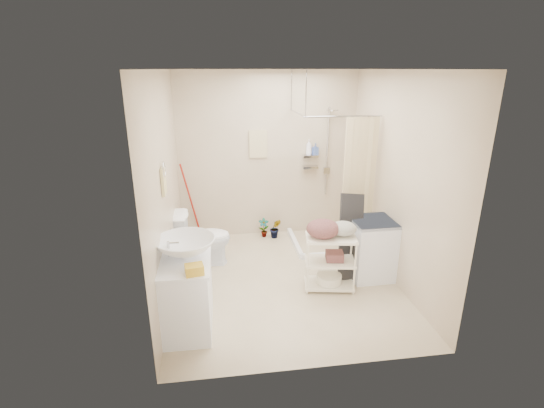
{
  "coord_description": "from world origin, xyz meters",
  "views": [
    {
      "loc": [
        -0.79,
        -4.45,
        2.61
      ],
      "look_at": [
        -0.12,
        0.25,
        0.97
      ],
      "focal_mm": 26.0,
      "sensor_mm": 36.0,
      "label": 1
    }
  ],
  "objects_px": {
    "toilet": "(203,238)",
    "laundry_rack": "(330,257)",
    "washing_machine": "(371,248)",
    "vanity": "(188,292)"
  },
  "relations": [
    {
      "from": "toilet",
      "to": "washing_machine",
      "type": "bearing_deg",
      "value": -104.78
    },
    {
      "from": "vanity",
      "to": "washing_machine",
      "type": "distance_m",
      "value": 2.42
    },
    {
      "from": "vanity",
      "to": "toilet",
      "type": "bearing_deg",
      "value": 86.07
    },
    {
      "from": "toilet",
      "to": "laundry_rack",
      "type": "distance_m",
      "value": 1.8
    },
    {
      "from": "toilet",
      "to": "laundry_rack",
      "type": "height_order",
      "value": "laundry_rack"
    },
    {
      "from": "vanity",
      "to": "washing_machine",
      "type": "height_order",
      "value": "vanity"
    },
    {
      "from": "toilet",
      "to": "laundry_rack",
      "type": "bearing_deg",
      "value": -117.58
    },
    {
      "from": "washing_machine",
      "to": "vanity",
      "type": "bearing_deg",
      "value": -163.33
    },
    {
      "from": "washing_machine",
      "to": "toilet",
      "type": "bearing_deg",
      "value": 161.65
    },
    {
      "from": "toilet",
      "to": "washing_machine",
      "type": "relative_size",
      "value": 0.98
    }
  ]
}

